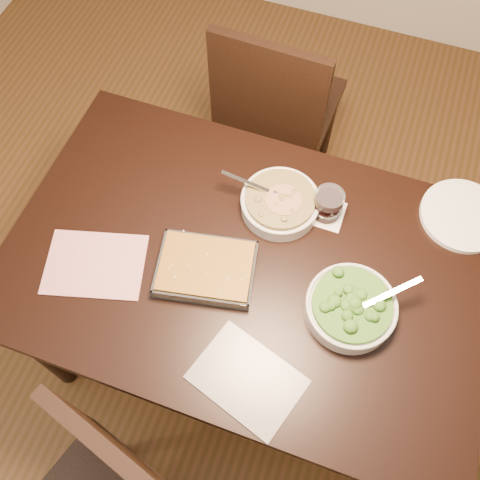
# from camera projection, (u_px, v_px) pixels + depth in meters

# --- Properties ---
(ground) EXTENTS (4.00, 4.00, 0.00)m
(ground) POSITION_uv_depth(u_px,v_px,m) (246.00, 341.00, 2.20)
(ground) COLOR #442E13
(ground) RESTS_ON ground
(table) EXTENTS (1.40, 0.90, 0.75)m
(table) POSITION_uv_depth(u_px,v_px,m) (248.00, 276.00, 1.62)
(table) COLOR black
(table) RESTS_ON ground
(magazine_a) EXTENTS (0.33, 0.27, 0.01)m
(magazine_a) POSITION_uv_depth(u_px,v_px,m) (95.00, 264.00, 1.53)
(magazine_a) COLOR #C23756
(magazine_a) RESTS_ON table
(magazine_b) EXTENTS (0.32, 0.27, 0.00)m
(magazine_b) POSITION_uv_depth(u_px,v_px,m) (247.00, 379.00, 1.38)
(magazine_b) COLOR #27262E
(magazine_b) RESTS_ON table
(coaster) EXTENTS (0.11, 0.11, 0.00)m
(coaster) POSITION_uv_depth(u_px,v_px,m) (325.00, 213.00, 1.61)
(coaster) COLOR white
(coaster) RESTS_ON table
(stew_bowl) EXTENTS (0.26, 0.24, 0.09)m
(stew_bowl) POSITION_uv_depth(u_px,v_px,m) (280.00, 203.00, 1.59)
(stew_bowl) COLOR silver
(stew_bowl) RESTS_ON table
(broccoli_bowl) EXTENTS (0.25, 0.25, 0.09)m
(broccoli_bowl) POSITION_uv_depth(u_px,v_px,m) (351.00, 307.00, 1.44)
(broccoli_bowl) COLOR silver
(broccoli_bowl) RESTS_ON table
(baking_dish) EXTENTS (0.30, 0.25, 0.05)m
(baking_dish) POSITION_uv_depth(u_px,v_px,m) (206.00, 269.00, 1.50)
(baking_dish) COLOR silver
(baking_dish) RESTS_ON table
(wine_tumbler) EXTENTS (0.09, 0.09, 0.10)m
(wine_tumbler) POSITION_uv_depth(u_px,v_px,m) (328.00, 204.00, 1.57)
(wine_tumbler) COLOR black
(wine_tumbler) RESTS_ON coaster
(dinner_plate) EXTENTS (0.25, 0.25, 0.02)m
(dinner_plate) POSITION_uv_depth(u_px,v_px,m) (463.00, 216.00, 1.60)
(dinner_plate) COLOR white
(dinner_plate) RESTS_ON table
(chair_far) EXTENTS (0.45, 0.45, 0.93)m
(chair_far) POSITION_uv_depth(u_px,v_px,m) (275.00, 107.00, 2.11)
(chair_far) COLOR black
(chair_far) RESTS_ON ground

